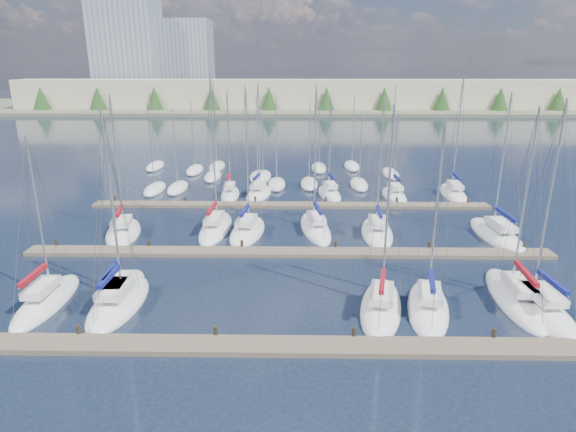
{
  "coord_description": "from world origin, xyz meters",
  "views": [
    {
      "loc": [
        0.6,
        -21.45,
        15.37
      ],
      "look_at": [
        0.0,
        14.0,
        4.0
      ],
      "focal_mm": 30.0,
      "sensor_mm": 36.0,
      "label": 1
    }
  ],
  "objects_px": {
    "sailboat_c": "(119,302)",
    "sailboat_l": "(377,232)",
    "sailboat_g": "(538,308)",
    "sailboat_k": "(315,228)",
    "sailboat_j": "(247,231)",
    "sailboat_r": "(453,193)",
    "sailboat_d": "(381,307)",
    "sailboat_f": "(515,298)",
    "sailboat_n": "(230,194)",
    "sailboat_e": "(428,307)",
    "sailboat_m": "(497,235)",
    "sailboat_a": "(47,301)",
    "sailboat_i": "(216,228)",
    "sailboat_h": "(123,232)",
    "sailboat_b": "(119,296)",
    "sailboat_p": "(330,194)",
    "sailboat_o": "(259,194)",
    "sailboat_q": "(394,195)"
  },
  "relations": [
    {
      "from": "sailboat_j",
      "to": "sailboat_l",
      "type": "height_order",
      "value": "sailboat_j"
    },
    {
      "from": "sailboat_f",
      "to": "sailboat_e",
      "type": "bearing_deg",
      "value": -162.58
    },
    {
      "from": "sailboat_m",
      "to": "sailboat_l",
      "type": "xyz_separation_m",
      "value": [
        -10.93,
        0.61,
        0.01
      ]
    },
    {
      "from": "sailboat_m",
      "to": "sailboat_o",
      "type": "xyz_separation_m",
      "value": [
        -23.05,
        14.15,
        0.02
      ]
    },
    {
      "from": "sailboat_p",
      "to": "sailboat_f",
      "type": "distance_m",
      "value": 28.87
    },
    {
      "from": "sailboat_f",
      "to": "sailboat_b",
      "type": "bearing_deg",
      "value": -174.6
    },
    {
      "from": "sailboat_h",
      "to": "sailboat_g",
      "type": "height_order",
      "value": "sailboat_g"
    },
    {
      "from": "sailboat_c",
      "to": "sailboat_k",
      "type": "distance_m",
      "value": 20.46
    },
    {
      "from": "sailboat_b",
      "to": "sailboat_i",
      "type": "xyz_separation_m",
      "value": [
        4.31,
        14.16,
        0.02
      ]
    },
    {
      "from": "sailboat_m",
      "to": "sailboat_e",
      "type": "height_order",
      "value": "sailboat_m"
    },
    {
      "from": "sailboat_d",
      "to": "sailboat_l",
      "type": "relative_size",
      "value": 1.05
    },
    {
      "from": "sailboat_c",
      "to": "sailboat_e",
      "type": "height_order",
      "value": "sailboat_c"
    },
    {
      "from": "sailboat_c",
      "to": "sailboat_r",
      "type": "height_order",
      "value": "sailboat_r"
    },
    {
      "from": "sailboat_l",
      "to": "sailboat_c",
      "type": "bearing_deg",
      "value": -139.42
    },
    {
      "from": "sailboat_j",
      "to": "sailboat_c",
      "type": "bearing_deg",
      "value": -110.92
    },
    {
      "from": "sailboat_f",
      "to": "sailboat_d",
      "type": "bearing_deg",
      "value": -166.17
    },
    {
      "from": "sailboat_m",
      "to": "sailboat_j",
      "type": "bearing_deg",
      "value": 176.56
    },
    {
      "from": "sailboat_i",
      "to": "sailboat_a",
      "type": "bearing_deg",
      "value": -118.89
    },
    {
      "from": "sailboat_l",
      "to": "sailboat_g",
      "type": "bearing_deg",
      "value": -56.48
    },
    {
      "from": "sailboat_a",
      "to": "sailboat_k",
      "type": "xyz_separation_m",
      "value": [
        18.49,
        15.16,
        0.01
      ]
    },
    {
      "from": "sailboat_d",
      "to": "sailboat_i",
      "type": "bearing_deg",
      "value": 142.82
    },
    {
      "from": "sailboat_m",
      "to": "sailboat_f",
      "type": "distance_m",
      "value": 13.03
    },
    {
      "from": "sailboat_o",
      "to": "sailboat_p",
      "type": "bearing_deg",
      "value": 9.28
    },
    {
      "from": "sailboat_h",
      "to": "sailboat_b",
      "type": "xyz_separation_m",
      "value": [
        4.18,
        -12.88,
        -0.0
      ]
    },
    {
      "from": "sailboat_g",
      "to": "sailboat_b",
      "type": "relative_size",
      "value": 1.19
    },
    {
      "from": "sailboat_j",
      "to": "sailboat_q",
      "type": "bearing_deg",
      "value": 44.03
    },
    {
      "from": "sailboat_g",
      "to": "sailboat_k",
      "type": "relative_size",
      "value": 0.99
    },
    {
      "from": "sailboat_m",
      "to": "sailboat_k",
      "type": "distance_m",
      "value": 16.76
    },
    {
      "from": "sailboat_l",
      "to": "sailboat_f",
      "type": "relative_size",
      "value": 0.97
    },
    {
      "from": "sailboat_c",
      "to": "sailboat_q",
      "type": "bearing_deg",
      "value": 50.56
    },
    {
      "from": "sailboat_a",
      "to": "sailboat_f",
      "type": "bearing_deg",
      "value": 1.6
    },
    {
      "from": "sailboat_h",
      "to": "sailboat_c",
      "type": "height_order",
      "value": "sailboat_c"
    },
    {
      "from": "sailboat_n",
      "to": "sailboat_e",
      "type": "bearing_deg",
      "value": -61.43
    },
    {
      "from": "sailboat_f",
      "to": "sailboat_l",
      "type": "bearing_deg",
      "value": 123.86
    },
    {
      "from": "sailboat_r",
      "to": "sailboat_d",
      "type": "distance_m",
      "value": 31.63
    },
    {
      "from": "sailboat_n",
      "to": "sailboat_g",
      "type": "bearing_deg",
      "value": -51.82
    },
    {
      "from": "sailboat_m",
      "to": "sailboat_q",
      "type": "height_order",
      "value": "sailboat_m"
    },
    {
      "from": "sailboat_a",
      "to": "sailboat_d",
      "type": "distance_m",
      "value": 22.19
    },
    {
      "from": "sailboat_d",
      "to": "sailboat_f",
      "type": "distance_m",
      "value": 9.37
    },
    {
      "from": "sailboat_c",
      "to": "sailboat_n",
      "type": "bearing_deg",
      "value": 83.46
    },
    {
      "from": "sailboat_c",
      "to": "sailboat_l",
      "type": "height_order",
      "value": "sailboat_c"
    },
    {
      "from": "sailboat_m",
      "to": "sailboat_a",
      "type": "bearing_deg",
      "value": -160.74
    },
    {
      "from": "sailboat_i",
      "to": "sailboat_f",
      "type": "distance_m",
      "value": 26.52
    },
    {
      "from": "sailboat_g",
      "to": "sailboat_k",
      "type": "distance_m",
      "value": 20.81
    },
    {
      "from": "sailboat_e",
      "to": "sailboat_p",
      "type": "bearing_deg",
      "value": 111.45
    },
    {
      "from": "sailboat_m",
      "to": "sailboat_g",
      "type": "relative_size",
      "value": 0.97
    },
    {
      "from": "sailboat_j",
      "to": "sailboat_r",
      "type": "xyz_separation_m",
      "value": [
        23.64,
        13.99,
        0.01
      ]
    },
    {
      "from": "sailboat_j",
      "to": "sailboat_k",
      "type": "relative_size",
      "value": 0.99
    },
    {
      "from": "sailboat_d",
      "to": "sailboat_r",
      "type": "bearing_deg",
      "value": 76.8
    },
    {
      "from": "sailboat_m",
      "to": "sailboat_b",
      "type": "height_order",
      "value": "sailboat_m"
    }
  ]
}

